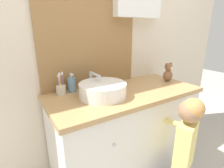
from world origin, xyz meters
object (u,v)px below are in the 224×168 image
Objects in this scene: soap_dispenser at (72,84)px; teddy_bear at (168,72)px; toothbrush_holder at (61,89)px; child_figure at (185,143)px; sink_basin at (103,89)px.

teddy_bear reaches higher than soap_dispenser.
toothbrush_holder reaches higher than child_figure.
teddy_bear is at bearing 1.47° from sink_basin.
toothbrush_holder is (-0.25, 0.21, -0.01)m from sink_basin.
soap_dispenser is at bearing 124.80° from sink_basin.
teddy_bear is at bearing 56.32° from child_figure.
toothbrush_holder is 0.10m from soap_dispenser.
sink_basin is 0.28m from soap_dispenser.
teddy_bear is (0.89, -0.21, 0.03)m from soap_dispenser.
toothbrush_holder is 1.00m from child_figure.
child_figure is at bearing -44.85° from toothbrush_holder.
sink_basin reaches higher than child_figure.
soap_dispenser reaches higher than child_figure.
soap_dispenser is at bearing 166.85° from teddy_bear.
soap_dispenser is at bearing 130.01° from child_figure.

